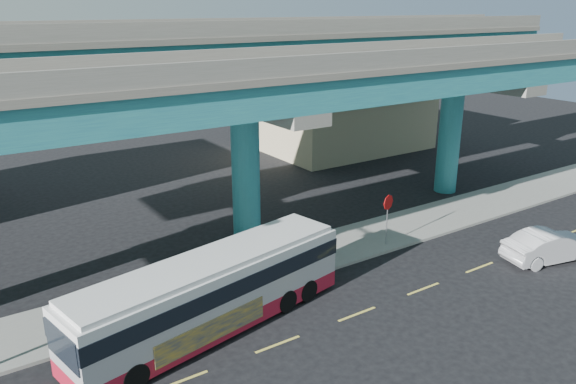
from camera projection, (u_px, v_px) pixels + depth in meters
ground at (352, 311)px, 23.99m from camera, size 120.00×120.00×0.00m
sidewalk at (282, 263)px, 28.30m from camera, size 70.00×4.00×0.15m
lane_markings at (357, 314)px, 23.75m from camera, size 58.00×0.12×0.01m
viaduct at (242, 74)px, 28.26m from camera, size 52.00×12.40×11.70m
building_beige at (343, 109)px, 50.48m from camera, size 14.00×10.23×7.00m
transit_bus at (212, 290)px, 22.20m from camera, size 12.38×4.90×3.11m
sedan at (550, 246)px, 28.49m from camera, size 3.95×5.71×1.63m
stop_sign at (388, 208)px, 29.67m from camera, size 0.83×0.23×2.83m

